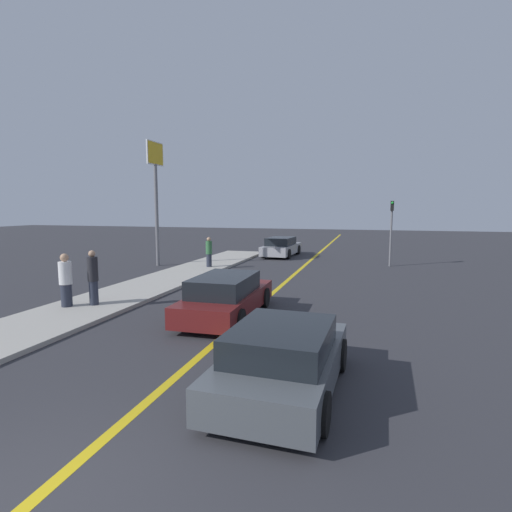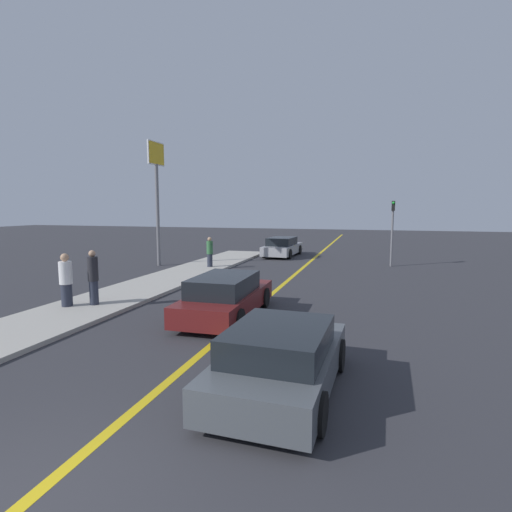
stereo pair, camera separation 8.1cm
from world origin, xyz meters
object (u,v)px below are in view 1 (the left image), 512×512
(car_far_distant, at_px, (281,247))
(roadside_sign, at_px, (156,176))
(pedestrian_near_curb, at_px, (66,280))
(pedestrian_mid_group, at_px, (93,277))
(pedestrian_far_standing, at_px, (209,252))
(car_near_right_lane, at_px, (283,359))
(traffic_light, at_px, (391,226))
(car_ahead_center, at_px, (226,297))

(car_far_distant, distance_m, roadside_sign, 9.81)
(pedestrian_near_curb, xyz_separation_m, pedestrian_mid_group, (0.71, 0.44, 0.06))
(pedestrian_near_curb, bearing_deg, pedestrian_far_standing, 83.79)
(car_far_distant, bearing_deg, pedestrian_mid_group, -97.30)
(roadside_sign, bearing_deg, pedestrian_mid_group, -72.26)
(car_near_right_lane, relative_size, car_far_distant, 0.86)
(car_near_right_lane, xyz_separation_m, pedestrian_far_standing, (-7.00, 13.28, 0.32))
(roadside_sign, bearing_deg, car_near_right_lane, -52.83)
(car_near_right_lane, bearing_deg, traffic_light, 83.48)
(car_near_right_lane, distance_m, pedestrian_mid_group, 8.46)
(car_near_right_lane, height_order, traffic_light, traffic_light)
(pedestrian_mid_group, xyz_separation_m, pedestrian_far_standing, (0.33, 9.08, -0.11))
(pedestrian_near_curb, bearing_deg, car_near_right_lane, -25.05)
(pedestrian_near_curb, distance_m, pedestrian_far_standing, 9.58)
(car_ahead_center, height_order, roadside_sign, roadside_sign)
(traffic_light, bearing_deg, pedestrian_mid_group, -127.59)
(pedestrian_mid_group, height_order, roadside_sign, roadside_sign)
(pedestrian_mid_group, xyz_separation_m, traffic_light, (9.90, 12.86, 1.26))
(pedestrian_mid_group, height_order, traffic_light, traffic_light)
(car_near_right_lane, height_order, roadside_sign, roadside_sign)
(pedestrian_mid_group, xyz_separation_m, roadside_sign, (-3.03, 9.46, 4.07))
(car_ahead_center, distance_m, pedestrian_near_curb, 5.36)
(traffic_light, bearing_deg, roadside_sign, -165.28)
(car_far_distant, xyz_separation_m, pedestrian_mid_group, (-2.86, -15.91, 0.41))
(car_near_right_lane, distance_m, roadside_sign, 17.72)
(pedestrian_mid_group, bearing_deg, pedestrian_near_curb, -148.40)
(pedestrian_far_standing, height_order, roadside_sign, roadside_sign)
(pedestrian_mid_group, distance_m, pedestrian_far_standing, 9.09)
(pedestrian_near_curb, xyz_separation_m, roadside_sign, (-2.32, 9.90, 4.13))
(pedestrian_mid_group, bearing_deg, pedestrian_far_standing, 87.95)
(car_far_distant, bearing_deg, car_ahead_center, -80.80)
(car_ahead_center, xyz_separation_m, pedestrian_mid_group, (-4.59, -0.25, 0.42))
(car_near_right_lane, relative_size, car_ahead_center, 0.87)
(car_far_distant, relative_size, pedestrian_near_curb, 2.69)
(car_far_distant, relative_size, traffic_light, 1.26)
(car_ahead_center, xyz_separation_m, pedestrian_near_curb, (-5.30, -0.69, 0.36))
(pedestrian_near_curb, height_order, roadside_sign, roadside_sign)
(traffic_light, relative_size, roadside_sign, 0.53)
(pedestrian_near_curb, relative_size, pedestrian_far_standing, 1.07)
(car_far_distant, height_order, traffic_light, traffic_light)
(car_ahead_center, bearing_deg, pedestrian_far_standing, 114.82)
(car_ahead_center, xyz_separation_m, car_far_distant, (-1.73, 15.66, 0.01))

